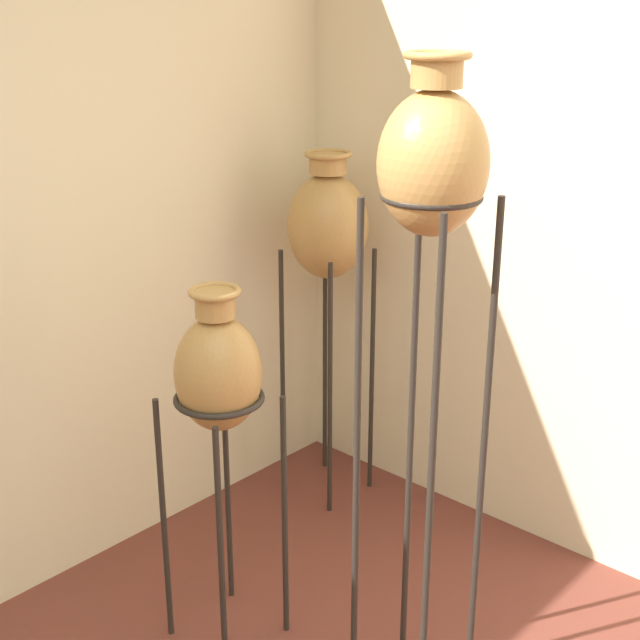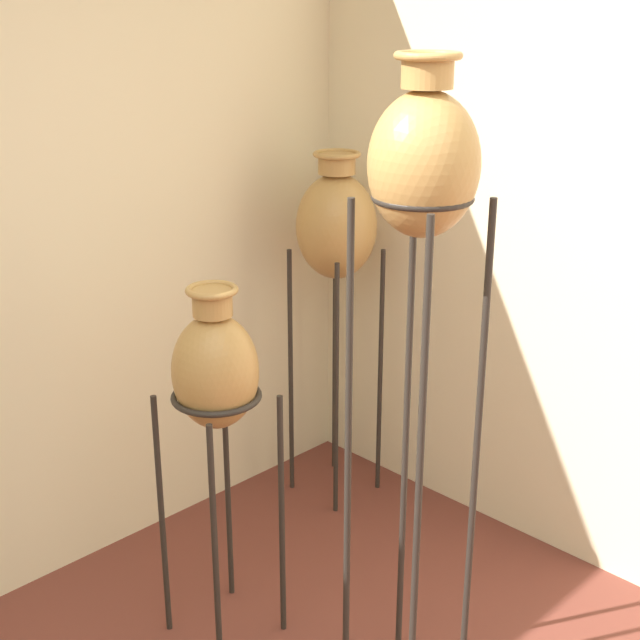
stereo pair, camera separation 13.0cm
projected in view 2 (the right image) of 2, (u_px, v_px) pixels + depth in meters
vase_stand_tall at (423, 186)px, 2.25m from camera, size 0.29×0.29×1.95m
vase_stand_medium at (336, 230)px, 3.59m from camera, size 0.33×0.33×1.50m
vase_stand_short at (216, 376)px, 2.78m from camera, size 0.30×0.30×1.25m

